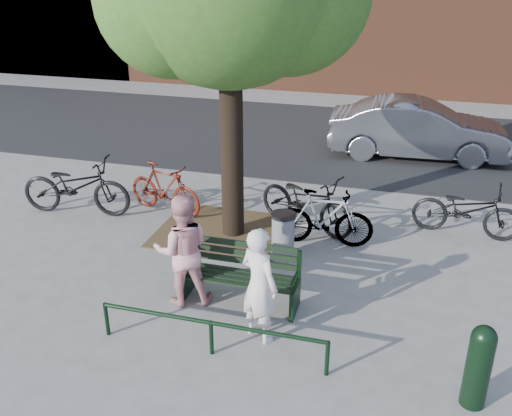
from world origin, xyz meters
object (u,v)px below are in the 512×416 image
(person_left, at_px, (259,285))
(person_right, at_px, (182,250))
(bollard, at_px, (479,364))
(bicycle_c, at_px, (306,201))
(parked_car, at_px, (418,129))
(litter_bin, at_px, (283,236))
(park_bench, at_px, (241,273))

(person_left, xyz_separation_m, person_right, (-1.29, 0.53, 0.04))
(person_right, height_order, bollard, person_right)
(person_right, xyz_separation_m, bicycle_c, (1.24, 2.94, -0.31))
(bicycle_c, height_order, parked_car, parked_car)
(person_left, relative_size, bollard, 1.53)
(bollard, xyz_separation_m, bicycle_c, (-2.76, 4.02, -0.03))
(bicycle_c, bearing_deg, parked_car, 3.90)
(bicycle_c, xyz_separation_m, parked_car, (1.89, 4.80, 0.18))
(person_right, relative_size, bollard, 1.60)
(bicycle_c, bearing_deg, litter_bin, -160.42)
(park_bench, xyz_separation_m, bicycle_c, (0.44, 2.71, 0.06))
(bollard, distance_m, parked_car, 8.86)
(person_left, bearing_deg, parked_car, -72.90)
(parked_car, bearing_deg, bicycle_c, 155.22)
(park_bench, xyz_separation_m, person_left, (0.49, -0.76, 0.34))
(bollard, height_order, bicycle_c, bicycle_c)
(person_left, distance_m, litter_bin, 2.20)
(litter_bin, height_order, parked_car, parked_car)
(person_left, bearing_deg, park_bench, -27.36)
(person_right, xyz_separation_m, parked_car, (3.13, 7.74, -0.13))
(person_right, relative_size, parked_car, 0.39)
(bollard, relative_size, bicycle_c, 0.52)
(person_right, distance_m, parked_car, 8.35)
(person_left, relative_size, bicycle_c, 0.79)
(person_right, bearing_deg, park_bench, 172.63)
(person_right, height_order, bicycle_c, person_right)
(person_left, height_order, person_right, person_right)
(park_bench, height_order, bollard, bollard)
(bicycle_c, bearing_deg, person_right, -177.55)
(litter_bin, height_order, bicycle_c, bicycle_c)
(park_bench, bearing_deg, litter_bin, 77.59)
(parked_car, bearing_deg, person_right, 154.67)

